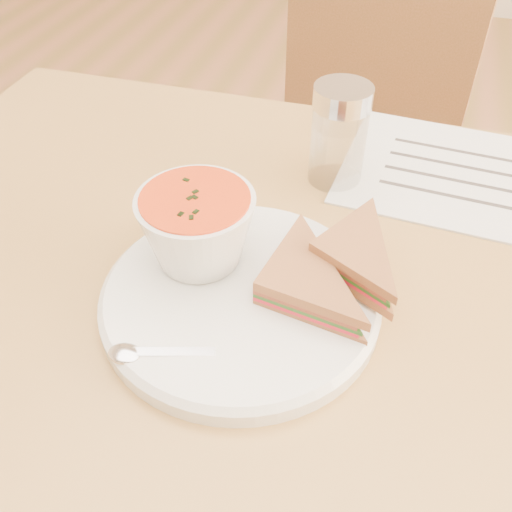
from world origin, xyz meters
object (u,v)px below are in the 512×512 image
(plate, at_px, (240,299))
(soup_bowl, at_px, (198,232))
(chair_far, at_px, (337,180))
(dining_table, at_px, (265,442))
(condiment_shaker, at_px, (339,135))

(plate, relative_size, soup_bowl, 2.36)
(soup_bowl, bearing_deg, plate, -31.01)
(chair_far, bearing_deg, plate, 100.02)
(plate, xyz_separation_m, soup_bowl, (-0.05, 0.03, 0.05))
(soup_bowl, bearing_deg, chair_far, 84.51)
(chair_far, bearing_deg, dining_table, 100.97)
(dining_table, height_order, condiment_shaker, condiment_shaker)
(chair_far, height_order, plate, chair_far)
(soup_bowl, height_order, condiment_shaker, condiment_shaker)
(chair_far, bearing_deg, condiment_shaker, 106.47)
(dining_table, distance_m, chair_far, 0.59)
(plate, height_order, condiment_shaker, condiment_shaker)
(plate, xyz_separation_m, condiment_shaker, (0.05, 0.24, 0.05))
(plate, height_order, soup_bowl, soup_bowl)
(chair_far, distance_m, condiment_shaker, 0.55)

